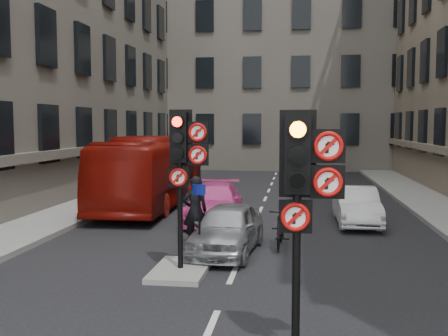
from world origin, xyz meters
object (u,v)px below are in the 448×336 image
(car_silver, at_px, (227,228))
(motorcyclist, at_px, (195,211))
(signal_near, at_px, (303,181))
(car_white, at_px, (356,206))
(motorcycle, at_px, (280,227))
(info_sign, at_px, (199,211))
(car_pink, at_px, (214,203))
(bus_red, at_px, (153,171))
(signal_far, at_px, (183,154))

(car_silver, bearing_deg, motorcyclist, 153.08)
(motorcyclist, bearing_deg, car_silver, 123.11)
(signal_near, relative_size, car_white, 0.94)
(motorcycle, relative_size, info_sign, 1.04)
(signal_near, height_order, car_pink, signal_near)
(motorcycle, height_order, info_sign, info_sign)
(car_silver, distance_m, info_sign, 1.51)
(info_sign, bearing_deg, bus_red, 112.25)
(motorcycle, relative_size, motorcyclist, 0.97)
(signal_far, relative_size, car_pink, 0.80)
(car_pink, relative_size, motorcyclist, 2.29)
(bus_red, bearing_deg, motorcyclist, -67.39)
(signal_near, bearing_deg, bus_red, 113.85)
(car_silver, relative_size, bus_red, 0.37)
(signal_far, xyz_separation_m, car_pink, (-0.33, 6.38, -2.06))
(motorcycle, bearing_deg, bus_red, 130.93)
(car_white, distance_m, car_pink, 4.84)
(signal_far, xyz_separation_m, info_sign, (0.21, 0.74, -1.40))
(bus_red, bearing_deg, car_white, -22.72)
(car_silver, relative_size, motorcyclist, 1.96)
(car_white, height_order, bus_red, bus_red)
(signal_near, distance_m, motorcycle, 7.08)
(bus_red, relative_size, motorcyclist, 5.31)
(signal_far, height_order, car_pink, signal_far)
(car_white, bearing_deg, car_silver, -130.69)
(signal_near, bearing_deg, signal_far, 123.02)
(motorcyclist, bearing_deg, bus_red, -90.51)
(signal_near, height_order, motorcycle, signal_near)
(signal_far, distance_m, car_pink, 6.71)
(signal_near, relative_size, signal_far, 1.00)
(car_pink, distance_m, motorcycle, 4.34)
(bus_red, bearing_deg, car_pink, -47.71)
(signal_far, xyz_separation_m, car_white, (4.51, 6.51, -2.08))
(info_sign, bearing_deg, car_silver, 68.20)
(car_pink, xyz_separation_m, motorcycle, (2.41, -3.61, -0.08))
(car_pink, xyz_separation_m, info_sign, (0.54, -5.63, 0.65))
(signal_near, bearing_deg, motorcyclist, 113.34)
(bus_red, height_order, motorcycle, bus_red)
(car_silver, relative_size, car_white, 1.00)
(bus_red, bearing_deg, signal_far, -72.18)
(motorcycle, bearing_deg, car_white, 59.02)
(motorcyclist, bearing_deg, signal_near, 88.51)
(signal_near, relative_size, info_sign, 1.96)
(signal_far, height_order, car_silver, signal_far)
(motorcycle, bearing_deg, motorcyclist, -174.44)
(car_pink, bearing_deg, motorcycle, -59.59)
(signal_near, bearing_deg, car_pink, 105.76)
(car_pink, relative_size, motorcycle, 2.36)
(motorcyclist, bearing_deg, info_sign, 79.24)
(car_silver, bearing_deg, car_pink, 108.63)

